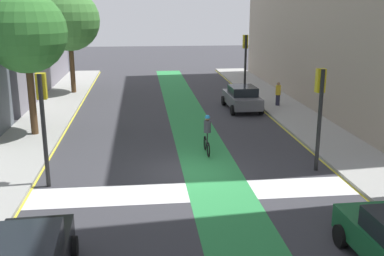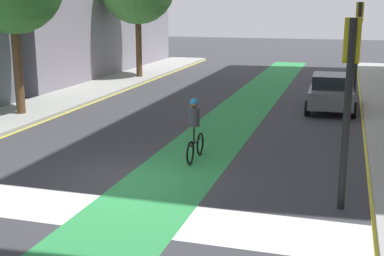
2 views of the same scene
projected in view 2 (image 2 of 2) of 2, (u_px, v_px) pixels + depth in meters
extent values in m
plane|color=#38383D|center=(128.00, 182.00, 13.38)|extent=(120.00, 120.00, 0.00)
cube|color=#2D8C47|center=(163.00, 185.00, 13.11)|extent=(2.40, 60.00, 0.01)
cube|color=silver|center=(92.00, 210.00, 11.51)|extent=(12.00, 1.80, 0.01)
cube|color=yellow|center=(373.00, 207.00, 11.71)|extent=(0.16, 60.00, 0.01)
cylinder|color=black|center=(347.00, 117.00, 11.16)|extent=(0.16, 0.16, 4.19)
cube|color=gold|center=(352.00, 40.00, 10.97)|extent=(0.35, 0.28, 0.95)
sphere|color=#3F0A0A|center=(353.00, 26.00, 11.03)|extent=(0.20, 0.20, 0.20)
sphere|color=#4C380C|center=(352.00, 40.00, 11.10)|extent=(0.20, 0.20, 0.20)
sphere|color=#26D833|center=(351.00, 54.00, 11.17)|extent=(0.20, 0.20, 0.20)
cylinder|color=black|center=(357.00, 51.00, 25.04)|extent=(0.16, 0.16, 4.58)
cube|color=gold|center=(360.00, 12.00, 24.80)|extent=(0.35, 0.28, 0.95)
sphere|color=#3F0A0A|center=(360.00, 6.00, 24.87)|extent=(0.20, 0.20, 0.20)
sphere|color=#4C380C|center=(360.00, 12.00, 24.94)|extent=(0.20, 0.20, 0.20)
sphere|color=#26D833|center=(359.00, 19.00, 25.00)|extent=(0.20, 0.20, 0.20)
cube|color=slate|center=(331.00, 95.00, 22.40)|extent=(1.88, 4.23, 0.70)
cube|color=black|center=(332.00, 81.00, 22.07)|extent=(1.64, 2.03, 0.55)
cylinder|color=black|center=(311.00, 96.00, 24.09)|extent=(0.23, 0.64, 0.64)
cylinder|color=black|center=(352.00, 98.00, 23.62)|extent=(0.23, 0.64, 0.64)
cylinder|color=black|center=(308.00, 108.00, 21.33)|extent=(0.23, 0.64, 0.64)
cylinder|color=black|center=(353.00, 110.00, 20.87)|extent=(0.23, 0.64, 0.64)
torus|color=black|center=(200.00, 144.00, 15.75)|extent=(0.06, 0.68, 0.68)
torus|color=black|center=(190.00, 153.00, 14.77)|extent=(0.06, 0.68, 0.68)
cylinder|color=black|center=(195.00, 142.00, 15.22)|extent=(0.06, 0.95, 0.06)
cylinder|color=black|center=(194.00, 134.00, 15.02)|extent=(0.05, 0.05, 0.50)
cylinder|color=#3F3F47|center=(194.00, 117.00, 14.90)|extent=(0.32, 0.32, 0.55)
sphere|color=#8C6647|center=(194.00, 104.00, 14.81)|extent=(0.22, 0.22, 0.22)
sphere|color=#268CCC|center=(194.00, 102.00, 14.80)|extent=(0.23, 0.23, 0.23)
cylinder|color=brown|center=(18.00, 67.00, 20.72)|extent=(0.36, 0.36, 3.76)
cylinder|color=brown|center=(139.00, 45.00, 31.55)|extent=(0.36, 0.36, 3.82)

